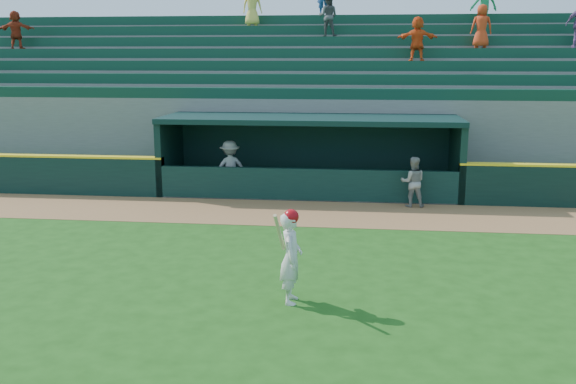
# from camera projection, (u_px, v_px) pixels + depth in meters

# --- Properties ---
(ground) EXTENTS (120.00, 120.00, 0.00)m
(ground) POSITION_uv_depth(u_px,v_px,m) (279.00, 269.00, 13.26)
(ground) COLOR #1A4812
(ground) RESTS_ON ground
(warning_track) EXTENTS (40.00, 3.00, 0.01)m
(warning_track) POSITION_uv_depth(u_px,v_px,m) (302.00, 213.00, 18.02)
(warning_track) COLOR brown
(warning_track) RESTS_ON ground
(dugout_player_front) EXTENTS (0.72, 0.57, 1.48)m
(dugout_player_front) POSITION_uv_depth(u_px,v_px,m) (413.00, 182.00, 18.67)
(dugout_player_front) COLOR gray
(dugout_player_front) RESTS_ON ground
(dugout_player_inside) EXTENTS (1.28, 1.04, 1.72)m
(dugout_player_inside) POSITION_uv_depth(u_px,v_px,m) (230.00, 168.00, 20.34)
(dugout_player_inside) COLOR #9C9C97
(dugout_player_inside) RESTS_ON ground
(dugout) EXTENTS (9.40, 2.80, 2.46)m
(dugout) POSITION_uv_depth(u_px,v_px,m) (311.00, 150.00, 20.76)
(dugout) COLOR slate
(dugout) RESTS_ON ground
(stands) EXTENTS (34.50, 6.25, 7.57)m
(stands) POSITION_uv_depth(u_px,v_px,m) (321.00, 107.00, 24.98)
(stands) COLOR slate
(stands) RESTS_ON ground
(batter_at_plate) EXTENTS (0.48, 0.79, 1.73)m
(batter_at_plate) POSITION_uv_depth(u_px,v_px,m) (291.00, 256.00, 11.32)
(batter_at_plate) COLOR silver
(batter_at_plate) RESTS_ON ground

